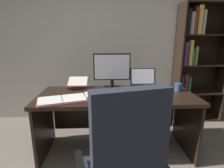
{
  "coord_description": "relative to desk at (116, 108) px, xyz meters",
  "views": [
    {
      "loc": [
        -0.19,
        -0.78,
        1.39
      ],
      "look_at": [
        -0.09,
        1.18,
        0.89
      ],
      "focal_mm": 29.02,
      "sensor_mm": 36.0,
      "label": 1
    }
  ],
  "objects": [
    {
      "name": "open_binder",
      "position": [
        -0.58,
        -0.28,
        0.21
      ],
      "size": [
        0.55,
        0.4,
        0.02
      ],
      "rotation": [
        0.0,
        0.0,
        0.29
      ],
      "color": "#DB422D",
      "rests_on": "desk"
    },
    {
      "name": "desk",
      "position": [
        0.0,
        0.0,
        0.0
      ],
      "size": [
        1.8,
        0.76,
        0.75
      ],
      "color": "black",
      "rests_on": "ground"
    },
    {
      "name": "monitor",
      "position": [
        -0.04,
        0.17,
        0.43
      ],
      "size": [
        0.47,
        0.16,
        0.45
      ],
      "color": "black",
      "rests_on": "desk"
    },
    {
      "name": "reading_stand_with_book",
      "position": [
        -0.49,
        0.24,
        0.26
      ],
      "size": [
        0.27,
        0.28,
        0.12
      ],
      "color": "black",
      "rests_on": "desk"
    },
    {
      "name": "coffee_mug",
      "position": [
        0.77,
        0.02,
        0.25
      ],
      "size": [
        0.09,
        0.09,
        0.1
      ],
      "primitive_type": "cylinder",
      "color": "#334C7A",
      "rests_on": "desk"
    },
    {
      "name": "keyboard",
      "position": [
        -0.04,
        -0.23,
        0.21
      ],
      "size": [
        0.42,
        0.15,
        0.02
      ],
      "primitive_type": "cube",
      "color": "black",
      "rests_on": "desk"
    },
    {
      "name": "bookshelf",
      "position": [
        1.36,
        0.81,
        0.39
      ],
      "size": [
        0.79,
        0.33,
        1.91
      ],
      "color": "black",
      "rests_on": "ground"
    },
    {
      "name": "pen",
      "position": [
        -0.27,
        -0.1,
        0.22
      ],
      "size": [
        0.14,
        0.01,
        0.01
      ],
      "primitive_type": "cylinder",
      "rotation": [
        0.0,
        1.57,
        -0.01
      ],
      "color": "black",
      "rests_on": "notepad"
    },
    {
      "name": "computer_mouse",
      "position": [
        0.26,
        -0.23,
        0.22
      ],
      "size": [
        0.06,
        0.1,
        0.04
      ],
      "primitive_type": "ellipsoid",
      "color": "black",
      "rests_on": "desk"
    },
    {
      "name": "notepad",
      "position": [
        -0.29,
        -0.1,
        0.21
      ],
      "size": [
        0.18,
        0.23,
        0.01
      ],
      "primitive_type": "cube",
      "rotation": [
        0.0,
        0.0,
        0.17
      ],
      "color": "white",
      "rests_on": "desk"
    },
    {
      "name": "laptop",
      "position": [
        0.38,
        0.18,
        0.25
      ],
      "size": [
        0.34,
        0.3,
        0.24
      ],
      "color": "black",
      "rests_on": "desk"
    },
    {
      "name": "wall_back",
      "position": [
        0.03,
        1.06,
        0.81
      ],
      "size": [
        5.14,
        0.12,
        2.73
      ],
      "primitive_type": "cube",
      "color": "beige",
      "rests_on": "ground"
    }
  ]
}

